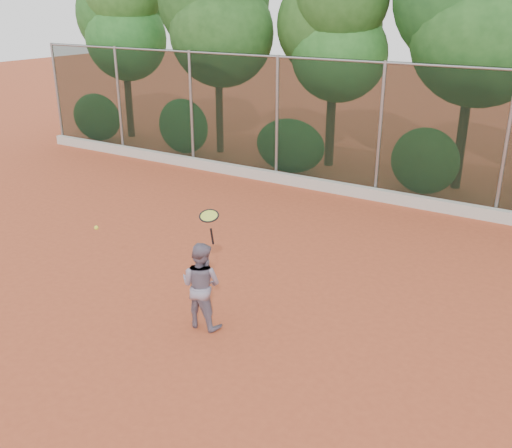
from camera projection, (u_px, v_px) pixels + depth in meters
The scene contains 7 objects.
ground at pixel (225, 312), 9.53m from camera, with size 80.00×80.00×0.00m, color #B04A29.
concrete_curb at pixel (373, 194), 14.88m from camera, with size 24.00×0.20×0.30m, color beige.
tennis_player at pixel (201, 285), 8.90m from camera, with size 0.69×0.54×1.42m, color gray.
chainlink_fence at pixel (380, 128), 14.40m from camera, with size 24.09×0.09×3.50m.
foliage_backdrop at pixel (394, 19), 15.30m from camera, with size 23.70×3.63×7.55m.
tennis_racket at pixel (209, 218), 8.35m from camera, with size 0.38×0.38×0.56m.
tennis_ball_in_flight at pixel (96, 228), 9.62m from camera, with size 0.07×0.07×0.07m.
Camera 1 is at (4.81, -6.82, 4.85)m, focal length 40.00 mm.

